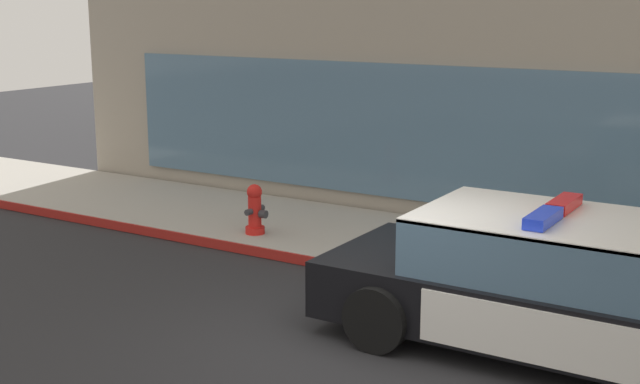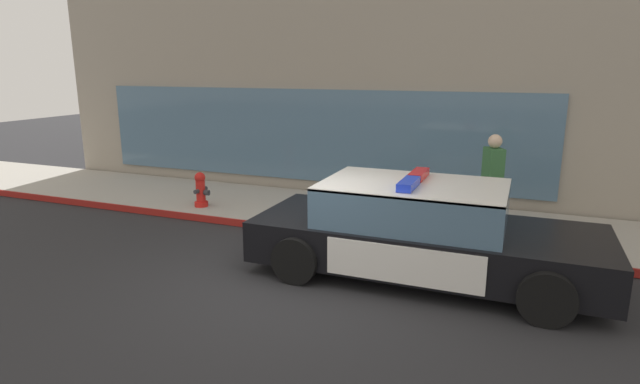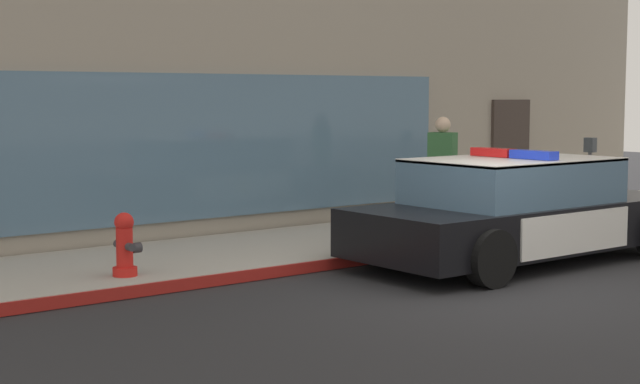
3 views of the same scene
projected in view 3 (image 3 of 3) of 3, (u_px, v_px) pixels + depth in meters
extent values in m
plane|color=#262628|center=(490.00, 290.00, 10.99)|extent=(48.00, 48.00, 0.00)
cube|color=#A39E93|center=(306.00, 246.00, 13.68)|extent=(48.00, 2.67, 0.15)
cube|color=maroon|center=(369.00, 259.00, 12.62)|extent=(28.80, 0.04, 0.14)
cube|color=slate|center=(146.00, 149.00, 13.52)|extent=(10.86, 0.08, 2.10)
cube|color=#382D28|center=(510.00, 156.00, 18.22)|extent=(1.00, 0.08, 2.10)
cube|color=black|center=(522.00, 224.00, 12.83)|extent=(4.96, 1.92, 0.60)
cube|color=silver|center=(596.00, 203.00, 13.78)|extent=(1.69, 1.86, 0.05)
cube|color=silver|center=(427.00, 222.00, 11.75)|extent=(1.39, 1.86, 0.05)
cube|color=silver|center=(464.00, 217.00, 13.52)|extent=(2.08, 0.04, 0.51)
cube|color=silver|center=(577.00, 233.00, 12.01)|extent=(2.08, 0.04, 0.51)
cube|color=yellow|center=(463.00, 217.00, 13.53)|extent=(0.22, 0.01, 0.26)
cube|color=slate|center=(513.00, 182.00, 12.65)|extent=(2.58, 1.71, 0.60)
cube|color=silver|center=(513.00, 160.00, 12.62)|extent=(2.58, 1.71, 0.04)
cube|color=red|center=(493.00, 152.00, 12.88)|extent=(0.20, 0.64, 0.11)
cube|color=blue|center=(534.00, 155.00, 12.34)|extent=(0.20, 0.64, 0.11)
cylinder|color=black|center=(545.00, 219.00, 14.58)|extent=(0.68, 0.22, 0.68)
cylinder|color=black|center=(381.00, 239.00, 12.59)|extent=(0.68, 0.22, 0.68)
cylinder|color=black|center=(491.00, 258.00, 11.10)|extent=(0.68, 0.22, 0.68)
cylinder|color=red|center=(125.00, 271.00, 11.06)|extent=(0.28, 0.28, 0.10)
cylinder|color=red|center=(125.00, 248.00, 11.03)|extent=(0.19, 0.19, 0.45)
sphere|color=red|center=(124.00, 222.00, 11.00)|extent=(0.22, 0.22, 0.22)
cylinder|color=#333338|center=(124.00, 215.00, 10.99)|extent=(0.06, 0.06, 0.05)
cylinder|color=#333338|center=(130.00, 247.00, 10.92)|extent=(0.09, 0.10, 0.09)
cylinder|color=#333338|center=(119.00, 244.00, 11.14)|extent=(0.09, 0.10, 0.09)
cylinder|color=#333338|center=(137.00, 248.00, 11.13)|extent=(0.10, 0.12, 0.12)
cylinder|color=#23232D|center=(442.00, 200.00, 15.01)|extent=(0.28, 0.28, 0.85)
cube|color=#336638|center=(442.00, 153.00, 14.93)|extent=(0.40, 0.47, 0.62)
sphere|color=beige|center=(443.00, 125.00, 14.89)|extent=(0.24, 0.24, 0.24)
cylinder|color=slate|center=(589.00, 185.00, 16.11)|extent=(0.06, 0.06, 1.10)
cube|color=#474C51|center=(590.00, 145.00, 16.04)|extent=(0.12, 0.18, 0.24)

